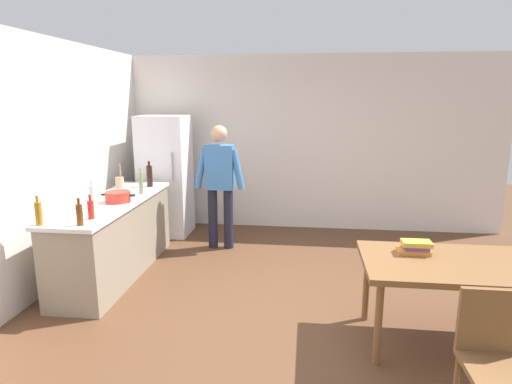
{
  "coord_description": "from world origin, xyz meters",
  "views": [
    {
      "loc": [
        0.22,
        -3.76,
        2.06
      ],
      "look_at": [
        -0.35,
        0.99,
        1.0
      ],
      "focal_mm": 30.05,
      "sensor_mm": 36.0,
      "label": 1
    }
  ],
  "objects_px": {
    "cooking_pot": "(118,197)",
    "book_stack": "(415,247)",
    "chair": "(497,354)",
    "bottle_sauce_red": "(91,209)",
    "refrigerator": "(166,176)",
    "dining_table": "(449,270)",
    "bottle_vinegar_tall": "(141,183)",
    "bottle_oil_amber": "(39,213)",
    "person": "(220,179)",
    "utensil_jar": "(120,182)",
    "bottle_water_clear": "(92,196)",
    "bottle_beer_brown": "(80,214)",
    "bottle_wine_dark": "(150,176)"
  },
  "relations": [
    {
      "from": "bottle_water_clear",
      "to": "bottle_vinegar_tall",
      "type": "xyz_separation_m",
      "value": [
        0.26,
        0.72,
        0.01
      ]
    },
    {
      "from": "bottle_vinegar_tall",
      "to": "refrigerator",
      "type": "bearing_deg",
      "value": 94.71
    },
    {
      "from": "dining_table",
      "to": "bottle_sauce_red",
      "type": "relative_size",
      "value": 5.83
    },
    {
      "from": "bottle_wine_dark",
      "to": "dining_table",
      "type": "bearing_deg",
      "value": -30.39
    },
    {
      "from": "chair",
      "to": "bottle_water_clear",
      "type": "relative_size",
      "value": 3.03
    },
    {
      "from": "chair",
      "to": "bottle_vinegar_tall",
      "type": "relative_size",
      "value": 2.84
    },
    {
      "from": "bottle_beer_brown",
      "to": "bottle_oil_amber",
      "type": "bearing_deg",
      "value": -173.99
    },
    {
      "from": "bottle_oil_amber",
      "to": "bottle_wine_dark",
      "type": "xyz_separation_m",
      "value": [
        0.39,
        1.81,
        0.03
      ]
    },
    {
      "from": "bottle_beer_brown",
      "to": "bottle_vinegar_tall",
      "type": "height_order",
      "value": "bottle_vinegar_tall"
    },
    {
      "from": "dining_table",
      "to": "chair",
      "type": "bearing_deg",
      "value": -90.0
    },
    {
      "from": "refrigerator",
      "to": "cooking_pot",
      "type": "distance_m",
      "value": 1.66
    },
    {
      "from": "chair",
      "to": "bottle_wine_dark",
      "type": "height_order",
      "value": "bottle_wine_dark"
    },
    {
      "from": "dining_table",
      "to": "chair",
      "type": "height_order",
      "value": "chair"
    },
    {
      "from": "cooking_pot",
      "to": "bottle_beer_brown",
      "type": "xyz_separation_m",
      "value": [
        0.04,
        -0.91,
        0.05
      ]
    },
    {
      "from": "refrigerator",
      "to": "bottle_water_clear",
      "type": "height_order",
      "value": "refrigerator"
    },
    {
      "from": "refrigerator",
      "to": "cooking_pot",
      "type": "height_order",
      "value": "refrigerator"
    },
    {
      "from": "utensil_jar",
      "to": "bottle_sauce_red",
      "type": "height_order",
      "value": "utensil_jar"
    },
    {
      "from": "bottle_oil_amber",
      "to": "dining_table",
      "type": "bearing_deg",
      "value": -1.42
    },
    {
      "from": "bottle_beer_brown",
      "to": "bottle_wine_dark",
      "type": "distance_m",
      "value": 1.77
    },
    {
      "from": "utensil_jar",
      "to": "bottle_vinegar_tall",
      "type": "height_order",
      "value": "same"
    },
    {
      "from": "dining_table",
      "to": "book_stack",
      "type": "height_order",
      "value": "book_stack"
    },
    {
      "from": "utensil_jar",
      "to": "bottle_wine_dark",
      "type": "relative_size",
      "value": 0.94
    },
    {
      "from": "dining_table",
      "to": "bottle_beer_brown",
      "type": "xyz_separation_m",
      "value": [
        -3.26,
        0.13,
        0.33
      ]
    },
    {
      "from": "bottle_sauce_red",
      "to": "bottle_beer_brown",
      "type": "bearing_deg",
      "value": -88.54
    },
    {
      "from": "refrigerator",
      "to": "bottle_water_clear",
      "type": "distance_m",
      "value": 1.95
    },
    {
      "from": "chair",
      "to": "bottle_sauce_red",
      "type": "bearing_deg",
      "value": 152.31
    },
    {
      "from": "cooking_pot",
      "to": "bottle_water_clear",
      "type": "bearing_deg",
      "value": -118.88
    },
    {
      "from": "utensil_jar",
      "to": "bottle_beer_brown",
      "type": "distance_m",
      "value": 1.7
    },
    {
      "from": "bottle_beer_brown",
      "to": "bottle_vinegar_tall",
      "type": "relative_size",
      "value": 0.81
    },
    {
      "from": "utensil_jar",
      "to": "bottle_oil_amber",
      "type": "bearing_deg",
      "value": -90.66
    },
    {
      "from": "refrigerator",
      "to": "utensil_jar",
      "type": "height_order",
      "value": "refrigerator"
    },
    {
      "from": "bottle_vinegar_tall",
      "to": "book_stack",
      "type": "relative_size",
      "value": 1.17
    },
    {
      "from": "utensil_jar",
      "to": "bottle_sauce_red",
      "type": "relative_size",
      "value": 1.33
    },
    {
      "from": "person",
      "to": "utensil_jar",
      "type": "xyz_separation_m",
      "value": [
        -1.26,
        -0.36,
        0.0
      ]
    },
    {
      "from": "dining_table",
      "to": "book_stack",
      "type": "distance_m",
      "value": 0.32
    },
    {
      "from": "chair",
      "to": "bottle_sauce_red",
      "type": "xyz_separation_m",
      "value": [
        -3.26,
        1.32,
        0.46
      ]
    },
    {
      "from": "bottle_water_clear",
      "to": "bottle_sauce_red",
      "type": "bearing_deg",
      "value": -64.71
    },
    {
      "from": "chair",
      "to": "bottle_oil_amber",
      "type": "xyz_separation_m",
      "value": [
        -3.63,
        1.06,
        0.48
      ]
    },
    {
      "from": "bottle_oil_amber",
      "to": "cooking_pot",
      "type": "bearing_deg",
      "value": 70.62
    },
    {
      "from": "refrigerator",
      "to": "bottle_oil_amber",
      "type": "relative_size",
      "value": 6.43
    },
    {
      "from": "utensil_jar",
      "to": "bottle_vinegar_tall",
      "type": "bearing_deg",
      "value": -36.79
    },
    {
      "from": "bottle_water_clear",
      "to": "bottle_beer_brown",
      "type": "xyz_separation_m",
      "value": [
        0.2,
        -0.63,
        -0.02
      ]
    },
    {
      "from": "bottle_vinegar_tall",
      "to": "bottle_oil_amber",
      "type": "bearing_deg",
      "value": -107.32
    },
    {
      "from": "utensil_jar",
      "to": "bottle_sauce_red",
      "type": "xyz_separation_m",
      "value": [
        0.35,
        -1.44,
        0.02
      ]
    },
    {
      "from": "person",
      "to": "bottle_sauce_red",
      "type": "xyz_separation_m",
      "value": [
        -0.91,
        -1.8,
        0.02
      ]
    },
    {
      "from": "bottle_vinegar_tall",
      "to": "bottle_sauce_red",
      "type": "relative_size",
      "value": 1.33
    },
    {
      "from": "cooking_pot",
      "to": "book_stack",
      "type": "xyz_separation_m",
      "value": [
        3.06,
        -0.89,
        -0.15
      ]
    },
    {
      "from": "refrigerator",
      "to": "utensil_jar",
      "type": "xyz_separation_m",
      "value": [
        -0.31,
        -0.91,
        0.08
      ]
    },
    {
      "from": "cooking_pot",
      "to": "book_stack",
      "type": "distance_m",
      "value": 3.19
    },
    {
      "from": "bottle_water_clear",
      "to": "bottle_vinegar_tall",
      "type": "bearing_deg",
      "value": 70.56
    }
  ]
}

